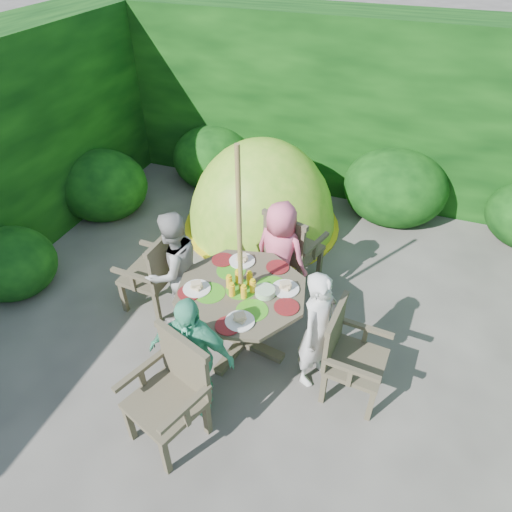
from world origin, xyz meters
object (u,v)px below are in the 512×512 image
(patio_table, at_px, (242,299))
(garden_chair_right, at_px, (348,354))
(garden_chair_front, at_px, (172,391))
(dome_tent, at_px, (261,225))
(child_right, at_px, (319,330))
(parasol_pole, at_px, (240,260))
(child_left, at_px, (174,270))
(child_front, at_px, (191,356))
(child_back, at_px, (280,254))
(garden_chair_back, at_px, (291,248))
(garden_chair_left, at_px, (154,271))

(patio_table, xyz_separation_m, garden_chair_right, (1.08, -0.19, -0.14))
(garden_chair_front, height_order, dome_tent, dome_tent)
(child_right, height_order, dome_tent, child_right)
(child_right, bearing_deg, parasol_pole, 102.33)
(child_left, bearing_deg, patio_table, 104.43)
(child_front, bearing_deg, garden_chair_front, -102.99)
(child_left, distance_m, dome_tent, 2.09)
(child_right, height_order, child_back, child_back)
(garden_chair_back, distance_m, child_back, 0.32)
(parasol_pole, bearing_deg, dome_tent, 104.85)
(child_right, bearing_deg, garden_chair_front, 156.72)
(garden_chair_front, relative_size, dome_tent, 0.40)
(parasol_pole, bearing_deg, garden_chair_back, 81.16)
(parasol_pole, xyz_separation_m, child_right, (0.79, -0.13, -0.48))
(patio_table, height_order, garden_chair_front, garden_chair_front)
(garden_chair_right, distance_m, child_right, 0.33)
(child_back, xyz_separation_m, dome_tent, (-0.69, 1.31, -0.62))
(garden_chair_right, distance_m, garden_chair_front, 1.54)
(child_right, height_order, child_left, child_left)
(garden_chair_back, height_order, child_front, child_front)
(child_left, xyz_separation_m, dome_tent, (0.23, 1.97, -0.65))
(dome_tent, bearing_deg, child_right, -53.11)
(garden_chair_back, bearing_deg, garden_chair_right, 142.80)
(patio_table, xyz_separation_m, dome_tent, (-0.56, 2.10, -0.63))
(dome_tent, bearing_deg, child_front, -75.83)
(parasol_pole, bearing_deg, garden_chair_right, -9.79)
(patio_table, height_order, child_left, child_left)
(garden_chair_back, height_order, dome_tent, dome_tent)
(garden_chair_right, bearing_deg, garden_chair_back, 40.30)
(garden_chair_left, height_order, garden_chair_front, garden_chair_front)
(parasol_pole, xyz_separation_m, child_front, (-0.13, -0.79, -0.47))
(garden_chair_right, height_order, garden_chair_back, garden_chair_back)
(patio_table, distance_m, garden_chair_back, 1.10)
(patio_table, height_order, child_front, child_front)
(garden_chair_right, bearing_deg, dome_tent, 40.16)
(garden_chair_left, distance_m, child_front, 1.37)
(garden_chair_right, height_order, child_right, child_right)
(garden_chair_front, bearing_deg, patio_table, 101.15)
(garden_chair_front, bearing_deg, child_right, 64.94)
(garden_chair_left, xyz_separation_m, child_right, (1.87, -0.32, 0.12))
(garden_chair_right, distance_m, garden_chair_back, 1.56)
(patio_table, distance_m, garden_chair_left, 1.11)
(patio_table, xyz_separation_m, child_right, (0.78, -0.13, -0.01))
(child_back, relative_size, dome_tent, 0.51)
(patio_table, relative_size, child_back, 1.19)
(garden_chair_right, bearing_deg, parasol_pole, 84.74)
(garden_chair_right, height_order, child_front, child_front)
(child_left, xyz_separation_m, child_front, (0.66, -0.92, -0.02))
(garden_chair_left, relative_size, child_right, 0.75)
(parasol_pole, distance_m, garden_chair_right, 1.26)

